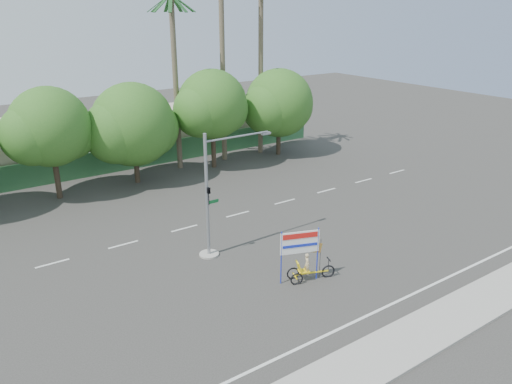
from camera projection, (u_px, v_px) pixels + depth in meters
ground at (288, 271)px, 26.29m from camera, size 120.00×120.00×0.00m
sidewalk_near at (401, 345)px, 20.50m from camera, size 50.00×2.40×0.12m
fence at (132, 158)px, 42.48m from camera, size 38.00×0.08×2.00m
building_right at (191, 126)px, 49.93m from camera, size 14.00×8.00×3.60m
tree_left at (49, 130)px, 34.60m from camera, size 6.66×5.60×8.07m
tree_center at (132, 127)px, 38.01m from camera, size 7.62×6.40×7.85m
tree_right at (212, 107)px, 41.48m from camera, size 6.90×5.80×8.36m
tree_far_right at (279, 105)px, 45.43m from camera, size 7.38×6.20×7.94m
palm_tall at (222, 40)px, 41.89m from camera, size 3.73×3.79×17.45m
palm_mid at (261, 50)px, 44.40m from camera, size 3.73×3.79×15.45m
palm_short at (175, 63)px, 40.05m from camera, size 3.73×3.79×14.45m
traffic_signal at (212, 206)px, 27.16m from camera, size 4.72×1.10×7.00m
trike_billboard at (305, 260)px, 25.05m from camera, size 2.80×1.29×2.91m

